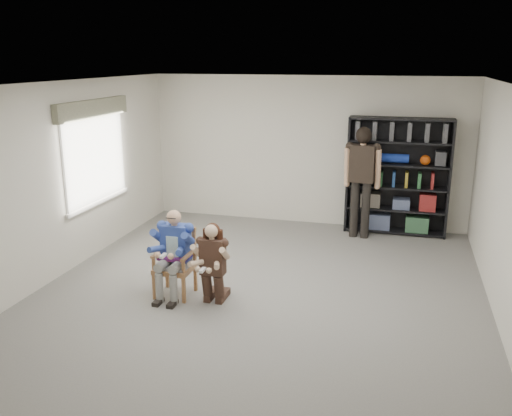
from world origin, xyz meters
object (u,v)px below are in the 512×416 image
(armchair, at_px, (174,263))
(seated_man, at_px, (174,253))
(bookshelf, at_px, (397,177))
(standing_man, at_px, (361,184))
(kneeling_woman, at_px, (212,264))

(armchair, bearing_deg, seated_man, 0.00)
(seated_man, bearing_deg, bookshelf, 52.68)
(bookshelf, bearing_deg, standing_man, -144.42)
(armchair, xyz_separation_m, kneeling_woman, (0.58, -0.12, 0.09))
(seated_man, height_order, bookshelf, bookshelf)
(seated_man, distance_m, bookshelf, 4.56)
(standing_man, bearing_deg, kneeling_woman, -110.77)
(seated_man, xyz_separation_m, standing_man, (2.19, 3.15, 0.38))
(armchair, relative_size, standing_man, 0.47)
(bookshelf, bearing_deg, armchair, -127.96)
(kneeling_woman, xyz_separation_m, standing_man, (1.61, 3.27, 0.43))
(armchair, distance_m, standing_man, 3.87)
(kneeling_woman, height_order, bookshelf, bookshelf)
(seated_man, relative_size, standing_man, 0.61)
(armchair, height_order, seated_man, seated_man)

